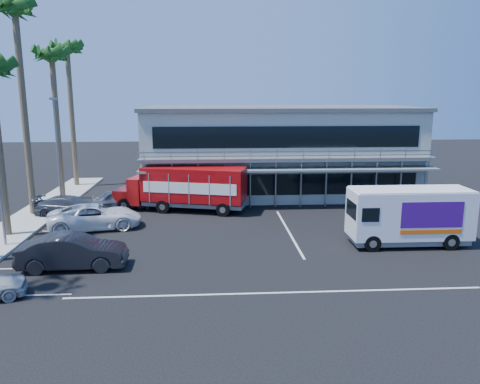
{
  "coord_description": "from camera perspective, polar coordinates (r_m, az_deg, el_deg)",
  "views": [
    {
      "loc": [
        -2.74,
        -24.56,
        8.36
      ],
      "look_at": [
        -0.95,
        4.15,
        2.3
      ],
      "focal_mm": 35.0,
      "sensor_mm": 36.0,
      "label": 1
    }
  ],
  "objects": [
    {
      "name": "curb_strip",
      "position": [
        33.96,
        -24.66,
        -3.33
      ],
      "size": [
        3.0,
        32.0,
        0.16
      ],
      "primitive_type": "cube",
      "color": "#A5A399",
      "rests_on": "ground"
    },
    {
      "name": "parked_car_e",
      "position": [
        35.8,
        -14.37,
        -0.85
      ],
      "size": [
        4.37,
        2.77,
        1.39
      ],
      "primitive_type": "imported",
      "rotation": [
        0.0,
        0.0,
        1.87
      ],
      "color": "gray",
      "rests_on": "ground"
    },
    {
      "name": "red_truck",
      "position": [
        33.94,
        -6.71,
        0.6
      ],
      "size": [
        9.78,
        4.57,
        3.21
      ],
      "rotation": [
        0.0,
        0.0,
        -0.26
      ],
      "color": "#AF0F0E",
      "rests_on": "ground"
    },
    {
      "name": "white_van",
      "position": [
        27.73,
        19.93,
        -2.7
      ],
      "size": [
        6.63,
        2.34,
        3.23
      ],
      "rotation": [
        0.0,
        0.0,
        -0.0
      ],
      "color": "white",
      "rests_on": "ground"
    },
    {
      "name": "building",
      "position": [
        40.19,
        4.68,
        5.14
      ],
      "size": [
        22.4,
        12.0,
        7.3
      ],
      "color": "#9BA193",
      "rests_on": "ground"
    },
    {
      "name": "parked_car_c",
      "position": [
        30.82,
        -17.25,
        -2.87
      ],
      "size": [
        6.15,
        3.91,
        1.58
      ],
      "primitive_type": "imported",
      "rotation": [
        0.0,
        0.0,
        1.81
      ],
      "color": "white",
      "rests_on": "ground"
    },
    {
      "name": "parked_car_d",
      "position": [
        34.47,
        -19.93,
        -1.66
      ],
      "size": [
        5.06,
        2.5,
        1.42
      ],
      "primitive_type": "imported",
      "rotation": [
        0.0,
        0.0,
        1.46
      ],
      "color": "#323843",
      "rests_on": "ground"
    },
    {
      "name": "parked_car_b",
      "position": [
        24.27,
        -19.7,
        -6.87
      ],
      "size": [
        5.18,
        1.98,
        1.69
      ],
      "primitive_type": "imported",
      "rotation": [
        0.0,
        0.0,
        1.61
      ],
      "color": "black",
      "rests_on": "ground"
    },
    {
      "name": "light_pole_far",
      "position": [
        37.56,
        -21.41,
        5.18
      ],
      "size": [
        0.5,
        0.25,
        8.09
      ],
      "color": "gray",
      "rests_on": "ground"
    },
    {
      "name": "ground",
      "position": [
        26.09,
        2.66,
        -6.81
      ],
      "size": [
        120.0,
        120.0,
        0.0
      ],
      "primitive_type": "plane",
      "color": "black",
      "rests_on": "ground"
    },
    {
      "name": "palm_f",
      "position": [
        44.91,
        -20.28,
        15.16
      ],
      "size": [
        2.8,
        2.8,
        13.25
      ],
      "color": "brown",
      "rests_on": "ground"
    },
    {
      "name": "palm_d",
      "position": [
        35.15,
        -25.65,
        18.04
      ],
      "size": [
        2.8,
        2.8,
        14.75
      ],
      "color": "brown",
      "rests_on": "ground"
    },
    {
      "name": "palm_e",
      "position": [
        39.48,
        -21.91,
        14.28
      ],
      "size": [
        2.8,
        2.8,
        12.25
      ],
      "color": "brown",
      "rests_on": "ground"
    }
  ]
}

